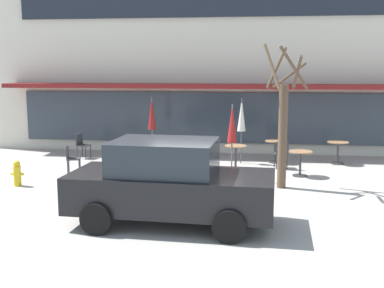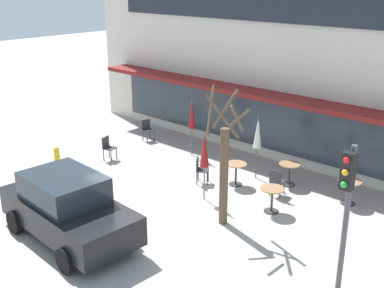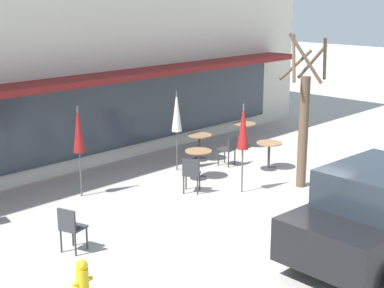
% 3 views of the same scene
% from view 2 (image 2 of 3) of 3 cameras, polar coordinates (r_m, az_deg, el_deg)
% --- Properties ---
extents(ground_plane, '(80.00, 80.00, 0.00)m').
position_cam_2_polar(ground_plane, '(14.61, -5.61, -7.51)').
color(ground_plane, '#ADA8A0').
extents(building_facade, '(18.36, 9.10, 7.76)m').
position_cam_2_polar(building_facade, '(21.17, 14.84, 11.40)').
color(building_facade, beige).
rests_on(building_facade, ground).
extents(cafe_table_near_wall, '(0.70, 0.70, 0.76)m').
position_cam_2_polar(cafe_table_near_wall, '(15.31, 18.15, -5.01)').
color(cafe_table_near_wall, '#333338').
rests_on(cafe_table_near_wall, ground).
extents(cafe_table_streetside, '(0.70, 0.70, 0.76)m').
position_cam_2_polar(cafe_table_streetside, '(14.27, 9.48, -6.08)').
color(cafe_table_streetside, '#333338').
rests_on(cafe_table_streetside, ground).
extents(cafe_table_by_tree, '(0.70, 0.70, 0.76)m').
position_cam_2_polar(cafe_table_by_tree, '(15.91, 5.23, -3.14)').
color(cafe_table_by_tree, '#333338').
rests_on(cafe_table_by_tree, ground).
extents(cafe_table_mid_patio, '(0.70, 0.70, 0.76)m').
position_cam_2_polar(cafe_table_mid_patio, '(16.15, 11.46, -3.11)').
color(cafe_table_mid_patio, '#333338').
rests_on(cafe_table_mid_patio, ground).
extents(patio_umbrella_green_folded, '(0.28, 0.28, 2.20)m').
position_cam_2_polar(patio_umbrella_green_folded, '(16.17, 7.80, 1.34)').
color(patio_umbrella_green_folded, '#4C4C51').
rests_on(patio_umbrella_green_folded, ground).
extents(patio_umbrella_cream_folded, '(0.28, 0.28, 2.20)m').
position_cam_2_polar(patio_umbrella_cream_folded, '(18.12, -0.01, 3.50)').
color(patio_umbrella_cream_folded, '#4C4C51').
rests_on(patio_umbrella_cream_folded, ground).
extents(patio_umbrella_corner_open, '(0.28, 0.28, 2.20)m').
position_cam_2_polar(patio_umbrella_corner_open, '(14.44, 1.49, -0.71)').
color(patio_umbrella_corner_open, '#4C4C51').
rests_on(patio_umbrella_corner_open, ground).
extents(cafe_chair_0, '(0.47, 0.47, 0.89)m').
position_cam_2_polar(cafe_chair_0, '(20.23, -5.32, 1.86)').
color(cafe_chair_0, '#333338').
rests_on(cafe_chair_0, ground).
extents(cafe_chair_1, '(0.46, 0.46, 0.89)m').
position_cam_2_polar(cafe_chair_1, '(15.29, 10.01, -4.28)').
color(cafe_chair_1, '#333338').
rests_on(cafe_chair_1, ground).
extents(cafe_chair_2, '(0.56, 0.56, 0.89)m').
position_cam_2_polar(cafe_chair_2, '(15.99, 1.00, -2.90)').
color(cafe_chair_2, '#333338').
rests_on(cafe_chair_2, ground).
extents(cafe_chair_3, '(0.49, 0.49, 0.89)m').
position_cam_2_polar(cafe_chair_3, '(18.28, -9.93, -0.28)').
color(cafe_chair_3, '#333338').
rests_on(cafe_chair_3, ground).
extents(parked_sedan, '(4.29, 2.18, 1.76)m').
position_cam_2_polar(parked_sedan, '(13.01, -14.52, -7.30)').
color(parked_sedan, black).
rests_on(parked_sedan, ground).
extents(street_tree, '(1.20, 1.24, 3.85)m').
position_cam_2_polar(street_tree, '(13.00, 3.84, -2.52)').
color(street_tree, brown).
rests_on(street_tree, ground).
extents(traffic_light_pole, '(0.26, 0.44, 3.40)m').
position_cam_2_polar(traffic_light_pole, '(10.38, 17.85, -6.03)').
color(traffic_light_pole, '#47474C').
rests_on(traffic_light_pole, ground).
extents(fire_hydrant, '(0.36, 0.20, 0.71)m').
position_cam_2_polar(fire_hydrant, '(18.20, -15.72, -1.40)').
color(fire_hydrant, gold).
rests_on(fire_hydrant, ground).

